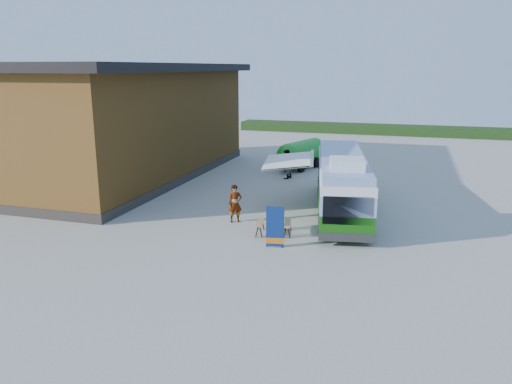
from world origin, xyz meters
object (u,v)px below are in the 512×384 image
(picnic_table, at_px, (274,220))
(person_a, at_px, (235,204))
(bus, at_px, (342,181))
(person_b, at_px, (286,164))
(slurry_tanker, at_px, (302,153))
(banner, at_px, (275,231))

(picnic_table, bearing_deg, person_a, 140.83)
(picnic_table, xyz_separation_m, person_a, (-2.24, 1.16, 0.27))
(bus, relative_size, picnic_table, 6.41)
(person_b, relative_size, slurry_tanker, 0.36)
(picnic_table, bearing_deg, banner, -84.85)
(banner, distance_m, slurry_tanker, 16.70)
(bus, distance_m, picnic_table, 5.13)
(bus, distance_m, person_a, 5.71)
(bus, height_order, slurry_tanker, bus)
(banner, height_order, picnic_table, banner)
(bus, bearing_deg, person_b, 113.41)
(banner, distance_m, person_b, 13.19)
(banner, bearing_deg, person_a, 123.86)
(banner, relative_size, person_a, 0.96)
(picnic_table, xyz_separation_m, person_b, (-2.20, 11.26, 0.33))
(bus, bearing_deg, person_a, -155.03)
(picnic_table, height_order, person_b, person_b)
(person_a, height_order, slurry_tanker, slurry_tanker)
(banner, relative_size, slurry_tanker, 0.32)
(bus, xyz_separation_m, person_a, (-4.61, -3.28, -0.71))
(banner, bearing_deg, person_b, 91.37)
(picnic_table, relative_size, person_b, 0.90)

